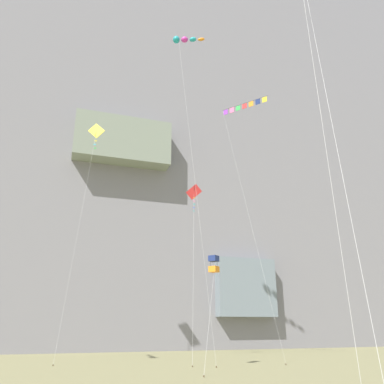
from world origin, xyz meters
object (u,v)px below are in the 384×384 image
(kite_diamond_front_field, at_px, (95,136))
(kite_diamond_far_right, at_px, (194,197))
(kite_box_high_right, at_px, (214,264))
(kite_windsock_mid_right, at_px, (184,40))
(kite_banner_high_center, at_px, (245,112))

(kite_diamond_front_field, xyz_separation_m, kite_diamond_far_right, (10.57, -2.46, -6.76))
(kite_diamond_front_field, bearing_deg, kite_box_high_right, -42.65)
(kite_diamond_far_right, bearing_deg, kite_diamond_front_field, 166.89)
(kite_windsock_mid_right, bearing_deg, kite_box_high_right, -72.24)
(kite_diamond_far_right, xyz_separation_m, kite_box_high_right, (-0.52, -6.80, -8.05))
(kite_banner_high_center, height_order, kite_box_high_right, kite_banner_high_center)
(kite_windsock_mid_right, bearing_deg, kite_banner_high_center, -10.88)
(kite_windsock_mid_right, relative_size, kite_diamond_front_field, 1.41)
(kite_diamond_front_field, xyz_separation_m, kite_box_high_right, (10.05, -9.26, -14.81))
(kite_diamond_front_field, height_order, kite_diamond_far_right, kite_diamond_front_field)
(kite_diamond_far_right, bearing_deg, kite_windsock_mid_right, -130.01)
(kite_diamond_front_field, distance_m, kite_diamond_far_right, 12.79)
(kite_diamond_far_right, bearing_deg, kite_banner_high_center, -37.43)
(kite_diamond_front_field, relative_size, kite_diamond_far_right, 1.39)
(kite_banner_high_center, bearing_deg, kite_box_high_right, -148.57)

